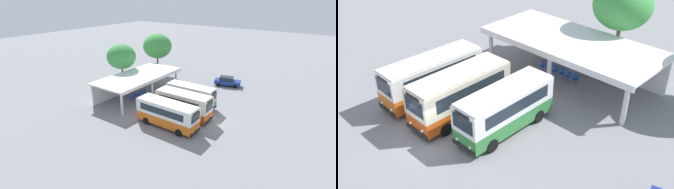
# 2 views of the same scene
# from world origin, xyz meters

# --- Properties ---
(ground_plane) EXTENTS (180.00, 180.00, 0.00)m
(ground_plane) POSITION_xyz_m (0.00, 0.00, 0.00)
(ground_plane) COLOR gray
(city_bus_nearest_orange) EXTENTS (2.45, 7.95, 3.19)m
(city_bus_nearest_orange) POSITION_xyz_m (-4.18, 3.86, 1.77)
(city_bus_nearest_orange) COLOR black
(city_bus_nearest_orange) RESTS_ON ground
(city_bus_second_in_row) EXTENTS (2.49, 7.50, 3.30)m
(city_bus_second_in_row) POSITION_xyz_m (-0.79, 3.70, 1.82)
(city_bus_second_in_row) COLOR black
(city_bus_second_in_row) RESTS_ON ground
(city_bus_middle_cream) EXTENTS (2.32, 7.22, 3.10)m
(city_bus_middle_cream) POSITION_xyz_m (2.60, 4.60, 1.72)
(city_bus_middle_cream) COLOR black
(city_bus_middle_cream) RESTS_ON ground
(parked_car_flank) EXTENTS (2.82, 4.70, 1.62)m
(parked_car_flank) POSITION_xyz_m (13.70, 3.70, 0.83)
(parked_car_flank) COLOR black
(parked_car_flank) RESTS_ON ground
(terminal_canopy) EXTENTS (14.13, 6.37, 3.40)m
(terminal_canopy) POSITION_xyz_m (1.38, 13.91, 2.70)
(terminal_canopy) COLOR silver
(terminal_canopy) RESTS_ON ground
(waiting_chair_end_by_column) EXTENTS (0.44, 0.44, 0.86)m
(waiting_chair_end_by_column) POSITION_xyz_m (-1.03, 12.82, 0.52)
(waiting_chair_end_by_column) COLOR slate
(waiting_chair_end_by_column) RESTS_ON ground
(waiting_chair_second_from_end) EXTENTS (0.44, 0.44, 0.86)m
(waiting_chair_second_from_end) POSITION_xyz_m (-0.37, 12.87, 0.52)
(waiting_chair_second_from_end) COLOR slate
(waiting_chair_second_from_end) RESTS_ON ground
(waiting_chair_middle_seat) EXTENTS (0.44, 0.44, 0.86)m
(waiting_chair_middle_seat) POSITION_xyz_m (0.29, 12.84, 0.52)
(waiting_chair_middle_seat) COLOR slate
(waiting_chair_middle_seat) RESTS_ON ground
(waiting_chair_fourth_seat) EXTENTS (0.44, 0.44, 0.86)m
(waiting_chair_fourth_seat) POSITION_xyz_m (0.95, 12.84, 0.52)
(waiting_chair_fourth_seat) COLOR slate
(waiting_chair_fourth_seat) RESTS_ON ground
(waiting_chair_fifth_seat) EXTENTS (0.44, 0.44, 0.86)m
(waiting_chair_fifth_seat) POSITION_xyz_m (1.62, 12.87, 0.52)
(waiting_chair_fifth_seat) COLOR slate
(waiting_chair_fifth_seat) RESTS_ON ground
(waiting_chair_far_end_seat) EXTENTS (0.44, 0.44, 0.86)m
(waiting_chair_far_end_seat) POSITION_xyz_m (2.28, 12.84, 0.52)
(waiting_chair_far_end_seat) COLOR slate
(waiting_chair_far_end_seat) RESTS_ON ground
(roadside_tree_behind_canopy) EXTENTS (4.81, 4.81, 7.43)m
(roadside_tree_behind_canopy) POSITION_xyz_m (2.64, 17.97, 5.38)
(roadside_tree_behind_canopy) COLOR brown
(roadside_tree_behind_canopy) RESTS_ON ground
(roadside_tree_east_of_canopy) EXTENTS (5.53, 5.53, 7.95)m
(roadside_tree_east_of_canopy) POSITION_xyz_m (12.25, 17.87, 5.59)
(roadside_tree_east_of_canopy) COLOR brown
(roadside_tree_east_of_canopy) RESTS_ON ground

